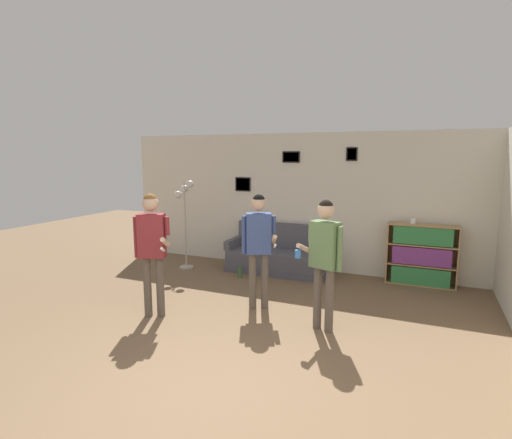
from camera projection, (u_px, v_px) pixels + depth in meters
name	position (u px, v px, depth m)	size (l,w,h in m)	color
ground_plane	(198.00, 393.00, 3.84)	(20.00, 20.00, 0.00)	brown
wall_back	(320.00, 203.00, 7.80)	(8.49, 0.08, 2.70)	silver
couch	(279.00, 256.00, 7.86)	(2.00, 0.80, 0.92)	#4C4C56
bookshelf	(421.00, 255.00, 6.99)	(1.16, 0.30, 1.08)	#A87F51
floor_lamp	(185.00, 207.00, 7.93)	(0.36, 0.39, 1.78)	#ADA89E
person_player_foreground_left	(152.00, 241.00, 5.52)	(0.59, 0.41, 1.76)	brown
person_player_foreground_center	(259.00, 239.00, 5.83)	(0.59, 0.40, 1.71)	brown
person_watcher_holding_cup	(325.00, 251.00, 5.08)	(0.57, 0.39, 1.72)	brown
bottle_on_floor	(240.00, 272.00, 7.46)	(0.08, 0.08, 0.27)	#3D6638
drinking_cup	(413.00, 221.00, 6.96)	(0.09, 0.09, 0.10)	white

